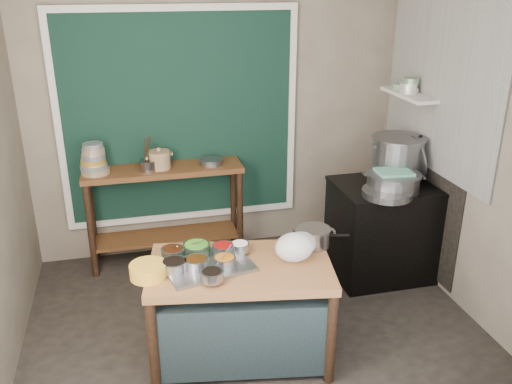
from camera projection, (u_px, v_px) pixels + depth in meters
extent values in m
cube|color=#2D2722|center=(254.00, 328.00, 4.29)|extent=(3.50, 3.00, 0.02)
cube|color=gray|center=(216.00, 110.00, 5.12)|extent=(3.50, 0.02, 2.80)
cube|color=gray|center=(476.00, 142.00, 4.15)|extent=(0.02, 3.00, 2.80)
cube|color=black|center=(180.00, 119.00, 5.03)|extent=(2.10, 0.02, 1.90)
cube|color=#B2B2AA|center=(442.00, 71.00, 4.48)|extent=(0.02, 1.70, 1.70)
cube|color=black|center=(420.00, 195.00, 5.00)|extent=(0.01, 1.30, 1.30)
cube|color=beige|center=(409.00, 95.00, 4.82)|extent=(0.22, 0.70, 0.03)
cube|color=brown|center=(241.00, 311.00, 3.84)|extent=(1.35, 0.92, 0.75)
cube|color=brown|center=(166.00, 215.00, 5.14)|extent=(1.45, 0.40, 0.95)
cube|color=black|center=(384.00, 231.00, 4.92)|extent=(0.90, 0.68, 0.85)
cube|color=black|center=(388.00, 186.00, 4.76)|extent=(0.92, 0.69, 0.03)
cube|color=gray|center=(207.00, 266.00, 3.66)|extent=(0.64, 0.52, 0.03)
cylinder|color=gray|center=(223.00, 249.00, 3.79)|extent=(0.15, 0.15, 0.06)
cylinder|color=gray|center=(173.00, 253.00, 3.73)|extent=(0.16, 0.16, 0.07)
cylinder|color=gray|center=(225.00, 261.00, 3.63)|extent=(0.15, 0.15, 0.06)
cylinder|color=gray|center=(240.00, 247.00, 3.82)|extent=(0.13, 0.13, 0.06)
cylinder|color=gray|center=(174.00, 266.00, 3.57)|extent=(0.17, 0.17, 0.07)
cylinder|color=gray|center=(197.00, 249.00, 3.77)|extent=(0.19, 0.19, 0.08)
cylinder|color=gray|center=(212.00, 276.00, 3.45)|extent=(0.15, 0.15, 0.06)
cylinder|color=gray|center=(196.00, 263.00, 3.60)|extent=(0.16, 0.16, 0.07)
cylinder|color=gold|center=(148.00, 271.00, 3.53)|extent=(0.27, 0.27, 0.09)
ellipsoid|color=white|center=(294.00, 247.00, 3.72)|extent=(0.30, 0.27, 0.20)
ellipsoid|color=white|center=(300.00, 244.00, 3.80)|extent=(0.28, 0.26, 0.17)
cylinder|color=tan|center=(95.00, 171.00, 4.80)|extent=(0.25, 0.25, 0.05)
cylinder|color=gray|center=(95.00, 166.00, 4.78)|extent=(0.24, 0.24, 0.05)
cylinder|color=gold|center=(94.00, 161.00, 4.77)|extent=(0.22, 0.22, 0.05)
cylinder|color=gray|center=(94.00, 156.00, 4.75)|extent=(0.21, 0.21, 0.05)
cylinder|color=tan|center=(93.00, 151.00, 4.73)|extent=(0.20, 0.20, 0.05)
cylinder|color=gray|center=(92.00, 146.00, 4.72)|extent=(0.18, 0.18, 0.05)
cylinder|color=gray|center=(148.00, 165.00, 4.87)|extent=(0.20, 0.20, 0.10)
cylinder|color=gray|center=(211.00, 162.00, 5.03)|extent=(0.28, 0.28, 0.06)
cylinder|color=gray|center=(416.00, 157.00, 4.83)|extent=(0.14, 0.41, 0.40)
cube|color=#64AE9E|center=(394.00, 172.00, 4.56)|extent=(0.31, 0.24, 0.02)
cylinder|color=gray|center=(387.00, 193.00, 4.49)|extent=(0.51, 0.51, 0.05)
cylinder|color=silver|center=(409.00, 90.00, 4.81)|extent=(0.17, 0.17, 0.04)
cylinder|color=silver|center=(410.00, 85.00, 4.79)|extent=(0.15, 0.15, 0.04)
cylinder|color=gray|center=(410.00, 80.00, 4.78)|extent=(0.14, 0.14, 0.04)
cylinder|color=gray|center=(401.00, 87.00, 4.95)|extent=(0.17, 0.17, 0.05)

